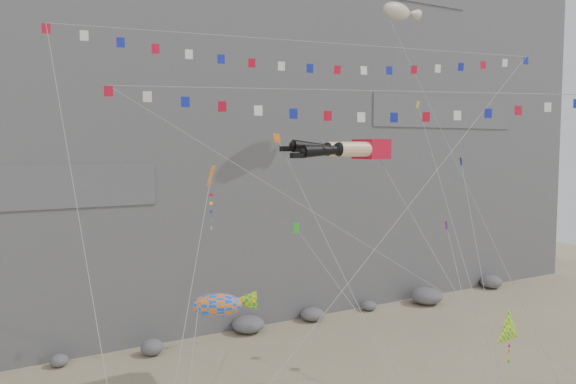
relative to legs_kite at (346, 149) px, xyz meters
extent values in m
cube|color=slate|center=(-0.68, 27.08, 10.50)|extent=(80.00, 28.00, 50.00)
cube|color=red|center=(1.85, 0.00, 0.01)|extent=(1.48, 2.03, 1.19)
cylinder|color=beige|center=(0.10, -0.58, 0.01)|extent=(2.02, 0.90, 0.88)
sphere|color=black|center=(-0.90, -0.57, 0.01)|extent=(0.81, 0.81, 0.81)
cone|color=black|center=(-2.10, -0.56, -0.06)|extent=(2.41, 0.75, 0.82)
cube|color=black|center=(-3.70, -0.55, -0.33)|extent=(0.78, 0.35, 0.29)
cylinder|color=beige|center=(0.11, 0.61, 0.01)|extent=(2.02, 0.90, 0.88)
sphere|color=black|center=(-0.89, 0.62, 0.01)|extent=(0.81, 0.81, 0.81)
cone|color=black|center=(-2.09, 0.63, 0.13)|extent=(2.43, 0.75, 0.88)
cube|color=black|center=(-3.69, 0.64, 0.04)|extent=(0.78, 0.35, 0.29)
cylinder|color=gray|center=(1.77, -6.98, -7.22)|extent=(0.03, 0.03, 20.10)
cylinder|color=gray|center=(-7.12, -2.26, -3.83)|extent=(0.03, 0.03, 28.51)
cylinder|color=gray|center=(7.03, -4.67, -5.59)|extent=(0.03, 0.03, 22.50)
cylinder|color=gray|center=(-12.49, -6.31, -7.80)|extent=(0.03, 0.03, 15.39)
cylinder|color=gray|center=(10.73, 0.38, -1.92)|extent=(0.03, 0.03, 28.55)
cube|color=slate|center=(11.64, -6.39, -14.45)|extent=(0.16, 0.16, 0.10)
cylinder|color=gray|center=(-3.04, -4.55, -6.90)|extent=(0.03, 0.03, 19.51)
cylinder|color=gray|center=(3.89, -6.21, -9.69)|extent=(0.03, 0.03, 15.52)
cylinder|color=gray|center=(-2.69, -6.76, -9.34)|extent=(0.03, 0.03, 15.37)
cylinder|color=gray|center=(4.79, -4.49, -5.66)|extent=(0.03, 0.03, 24.00)
cylinder|color=gray|center=(6.19, -5.00, -7.64)|extent=(0.03, 0.03, 18.03)
camera|label=1|loc=(-19.54, -27.10, 0.15)|focal=35.00mm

